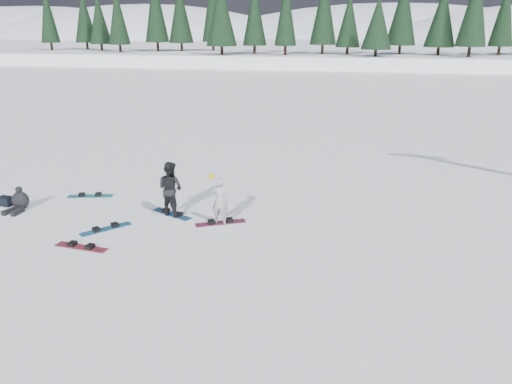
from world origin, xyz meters
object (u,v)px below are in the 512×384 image
snowboard_loose_a (106,229)px  snowboard_loose_b (81,247)px  snowboarder_man (170,189)px  snowboarder_woman (220,200)px  snowboard_loose_c (90,196)px  seated_rider (20,201)px  gear_bag (6,201)px

snowboard_loose_a → snowboard_loose_b: bearing=-141.5°
snowboarder_man → snowboard_loose_b: size_ratio=1.14×
snowboarder_woman → snowboard_loose_b: size_ratio=1.06×
snowboarder_woman → snowboard_loose_c: (-4.98, 1.54, -0.73)m
snowboarder_woman → seated_rider: bearing=6.0°
snowboarder_man → snowboard_loose_a: snowboarder_man is taller
snowboard_loose_a → snowboard_loose_b: size_ratio=1.00×
gear_bag → snowboard_loose_b: (4.03, -2.53, -0.14)m
snowboarder_man → snowboard_loose_a: (-1.50, -1.46, -0.84)m
seated_rider → snowboard_loose_c: bearing=54.5°
snowboarder_woman → snowboarder_man: (-1.66, 0.44, 0.11)m
snowboard_loose_a → snowboard_loose_c: 3.14m
snowboarder_woman → snowboard_loose_b: (-3.25, -2.28, -0.73)m
snowboard_loose_c → snowboarder_woman: bearing=-31.1°
snowboarder_man → seated_rider: snowboarder_man is taller
snowboard_loose_b → snowboard_loose_c: bearing=122.4°
snowboarder_man → snowboard_loose_c: bearing=2.3°
snowboard_loose_c → snowboard_loose_a: bearing=-68.5°
seated_rider → snowboard_loose_c: 2.23m
seated_rider → snowboarder_man: bearing=15.5°
snowboarder_woman → snowboarder_man: snowboarder_man is taller
seated_rider → gear_bag: bearing=171.0°
snowboarder_man → seated_rider: bearing=25.7°
gear_bag → snowboard_loose_b: size_ratio=0.30×
snowboard_loose_a → snowboard_loose_b: (-0.09, -1.26, 0.00)m
snowboard_loose_b → snowboard_loose_a: bearing=94.0°
snowboarder_woman → gear_bag: size_ratio=3.53×
snowboard_loose_c → seated_rider: bearing=-150.0°
snowboarder_woman → snowboard_loose_b: snowboarder_woman is taller
snowboarder_woman → snowboarder_man: bearing=-8.6°
snowboard_loose_a → gear_bag: bearing=115.2°
gear_bag → snowboarder_man: bearing=1.8°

